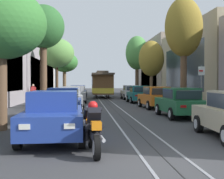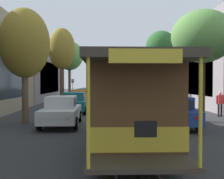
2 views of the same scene
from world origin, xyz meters
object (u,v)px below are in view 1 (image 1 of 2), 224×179
at_px(pedestrian_on_left_pavement, 33,92).
at_px(parked_car_blue_near_left, 54,115).
at_px(parked_car_orange_mid_right, 156,97).
at_px(street_tree_kerb_left_near, 0,25).
at_px(street_tree_kerb_right_mid, 151,59).
at_px(street_sign_post, 201,85).
at_px(street_tree_kerb_left_mid, 57,53).
at_px(motorcycle_with_rider, 93,129).
at_px(parked_car_blue_fifth_left, 78,92).
at_px(street_tree_kerb_left_fourth, 64,63).
at_px(cable_car_trolley, 102,84).
at_px(fire_hydrant, 31,113).
at_px(parked_car_silver_fourth_left, 76,94).
at_px(parked_car_white_fifth_right, 131,92).
at_px(street_tree_kerb_right_fourth, 137,54).
at_px(parked_car_silver_mid_left, 70,97).
at_px(parked_car_teal_fourth_right, 139,94).
at_px(street_tree_kerb_left_second, 43,28).
at_px(parked_car_blue_second_left, 63,103).
at_px(street_tree_kerb_right_second, 184,29).
at_px(parked_car_green_second_right, 181,102).

bearing_deg(pedestrian_on_left_pavement, parked_car_blue_near_left, -78.66).
distance_m(parked_car_orange_mid_right, street_tree_kerb_left_near, 13.27).
bearing_deg(street_tree_kerb_right_mid, street_sign_post, -92.64).
relative_size(street_tree_kerb_left_mid, motorcycle_with_rider, 3.31).
bearing_deg(parked_car_blue_fifth_left, street_tree_kerb_left_fourth, 102.77).
bearing_deg(parked_car_blue_near_left, street_tree_kerb_left_mid, 95.18).
height_order(cable_car_trolley, fire_hydrant, cable_car_trolley).
bearing_deg(street_sign_post, street_tree_kerb_left_near, -156.17).
xyz_separation_m(parked_car_orange_mid_right, street_tree_kerb_left_mid, (-8.19, 11.32, 4.21)).
height_order(parked_car_silver_fourth_left, parked_car_white_fifth_right, same).
xyz_separation_m(parked_car_blue_near_left, parked_car_orange_mid_right, (6.07, 12.08, 0.00)).
xyz_separation_m(street_tree_kerb_right_fourth, pedestrian_on_left_pavement, (-12.30, -11.92, -4.99)).
bearing_deg(street_sign_post, street_tree_kerb_left_mid, 119.37).
xyz_separation_m(parked_car_blue_near_left, fire_hydrant, (-1.60, 5.06, -0.38)).
xyz_separation_m(parked_car_silver_mid_left, motorcycle_with_rider, (1.43, -14.94, -0.15)).
distance_m(parked_car_blue_near_left, parked_car_blue_fifth_left, 25.21).
relative_size(parked_car_teal_fourth_right, cable_car_trolley, 0.48).
bearing_deg(street_tree_kerb_left_second, street_sign_post, -32.96).
bearing_deg(parked_car_silver_mid_left, motorcycle_with_rider, -84.55).
distance_m(parked_car_blue_second_left, parked_car_silver_mid_left, 6.51).
bearing_deg(street_tree_kerb_right_fourth, pedestrian_on_left_pavement, -135.91).
height_order(street_tree_kerb_left_second, street_tree_kerb_right_second, street_tree_kerb_right_second).
distance_m(parked_car_silver_mid_left, parked_car_white_fifth_right, 13.20).
relative_size(parked_car_blue_fifth_left, cable_car_trolley, 0.48).
bearing_deg(parked_car_white_fifth_right, street_tree_kerb_right_fourth, 76.20).
distance_m(parked_car_silver_fourth_left, fire_hydrant, 14.29).
xyz_separation_m(motorcycle_with_rider, street_sign_post, (6.13, 8.59, 1.09)).
height_order(fire_hydrant, street_sign_post, street_sign_post).
bearing_deg(street_tree_kerb_left_second, street_tree_kerb_right_second, -6.61).
height_order(street_tree_kerb_left_mid, street_tree_kerb_right_mid, street_tree_kerb_left_mid).
relative_size(parked_car_blue_fifth_left, street_sign_post, 1.57).
distance_m(street_tree_kerb_right_mid, cable_car_trolley, 7.88).
height_order(parked_car_blue_second_left, parked_car_green_second_right, same).
xyz_separation_m(parked_car_silver_mid_left, pedestrian_on_left_pavement, (-4.04, 8.21, 0.17)).
relative_size(parked_car_blue_second_left, street_tree_kerb_right_second, 0.55).
xyz_separation_m(parked_car_green_second_right, parked_car_orange_mid_right, (-0.01, 5.89, 0.00)).
height_order(street_tree_kerb_left_second, street_tree_kerb_left_fourth, street_tree_kerb_left_second).
distance_m(street_tree_kerb_right_second, pedestrian_on_left_pavement, 16.19).
xyz_separation_m(parked_car_blue_fifth_left, parked_car_teal_fourth_right, (5.85, -6.58, 0.00)).
bearing_deg(parked_car_blue_fifth_left, parked_car_green_second_right, -72.45).
height_order(parked_car_silver_fourth_left, fire_hydrant, parked_car_silver_fourth_left).
bearing_deg(street_tree_kerb_right_fourth, parked_car_blue_near_left, -103.71).
relative_size(parked_car_silver_mid_left, street_tree_kerb_right_mid, 0.68).
distance_m(parked_car_blue_near_left, street_tree_kerb_left_mid, 23.88).
bearing_deg(parked_car_white_fifth_right, street_tree_kerb_left_near, -110.37).
bearing_deg(fire_hydrant, parked_car_blue_second_left, 43.62).
bearing_deg(street_tree_kerb_left_near, street_tree_kerb_right_second, 42.08).
height_order(street_tree_kerb_left_near, pedestrian_on_left_pavement, street_tree_kerb_left_near).
distance_m(parked_car_white_fifth_right, cable_car_trolley, 5.36).
xyz_separation_m(parked_car_silver_mid_left, cable_car_trolley, (3.14, 15.99, 0.86)).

